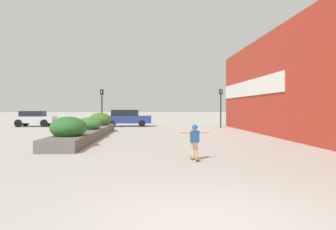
{
  "coord_description": "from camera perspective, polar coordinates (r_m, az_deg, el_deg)",
  "views": [
    {
      "loc": [
        -0.87,
        -5.09,
        1.77
      ],
      "look_at": [
        0.28,
        15.93,
        1.33
      ],
      "focal_mm": 35.0,
      "sensor_mm": 36.0,
      "label": 1
    }
  ],
  "objects": [
    {
      "name": "car_center_right",
      "position": [
        34.13,
        -22.29,
        -0.53
      ],
      "size": [
        3.83,
        1.97,
        1.5
      ],
      "rotation": [
        0.0,
        0.0,
        -1.57
      ],
      "color": "#BCBCC1",
      "rests_on": "ground_plane"
    },
    {
      "name": "traffic_light_left",
      "position": [
        29.12,
        -11.45,
        2.26
      ],
      "size": [
        0.28,
        0.3,
        3.4
      ],
      "color": "black",
      "rests_on": "ground_plane"
    },
    {
      "name": "planter_box",
      "position": [
        20.05,
        -13.78,
        -2.48
      ],
      "size": [
        1.64,
        13.92,
        1.43
      ],
      "color": "#605B54",
      "rests_on": "ground_plane"
    },
    {
      "name": "skateboarder",
      "position": [
        11.14,
        4.67,
        -3.93
      ],
      "size": [
        1.05,
        0.26,
        1.13
      ],
      "rotation": [
        0.0,
        0.0,
        0.18
      ],
      "color": "tan",
      "rests_on": "skateboard"
    },
    {
      "name": "car_leftmost",
      "position": [
        32.17,
        -7.22,
        -0.48
      ],
      "size": [
        4.71,
        1.92,
        1.62
      ],
      "rotation": [
        0.0,
        0.0,
        -1.57
      ],
      "color": "navy",
      "rests_on": "ground_plane"
    },
    {
      "name": "car_center_left",
      "position": [
        35.58,
        22.91,
        -0.5
      ],
      "size": [
        4.18,
        1.96,
        1.46
      ],
      "rotation": [
        0.0,
        0.0,
        -1.57
      ],
      "color": "maroon",
      "rests_on": "ground_plane"
    },
    {
      "name": "building_wall_right",
      "position": [
        18.43,
        22.15,
        5.88
      ],
      "size": [
        0.67,
        31.25,
        6.61
      ],
      "color": "#B23323",
      "rests_on": "ground_plane"
    },
    {
      "name": "skateboard",
      "position": [
        11.23,
        4.67,
        -7.51
      ],
      "size": [
        0.32,
        0.79,
        0.09
      ],
      "rotation": [
        0.0,
        0.0,
        0.18
      ],
      "color": "olive",
      "rests_on": "ground_plane"
    },
    {
      "name": "ground_plane",
      "position": [
        5.46,
        6.56,
        -17.69
      ],
      "size": [
        300.0,
        300.0,
        0.0
      ],
      "primitive_type": "plane",
      "color": "#ADA89E"
    },
    {
      "name": "traffic_light_right",
      "position": [
        29.74,
        9.18,
        2.33
      ],
      "size": [
        0.28,
        0.3,
        3.48
      ],
      "color": "black",
      "rests_on": "ground_plane"
    }
  ]
}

